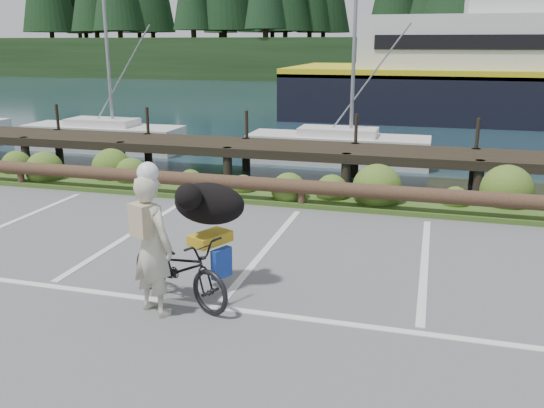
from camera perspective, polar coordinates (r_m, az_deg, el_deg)
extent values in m
plane|color=#545457|center=(8.08, -4.43, -9.03)|extent=(72.00, 72.00, 0.00)
plane|color=#162A35|center=(55.13, 13.17, 10.54)|extent=(160.00, 160.00, 0.00)
cube|color=#3D5B21|center=(12.88, 3.63, 0.71)|extent=(34.00, 1.60, 0.10)
imported|color=black|center=(7.81, -9.17, -6.29)|extent=(1.91, 1.33, 0.95)
imported|color=#BCB79F|center=(7.41, -11.80, -4.02)|extent=(0.79, 0.68, 1.83)
ellipsoid|color=black|center=(7.93, -6.24, 0.04)|extent=(0.87, 1.13, 0.59)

